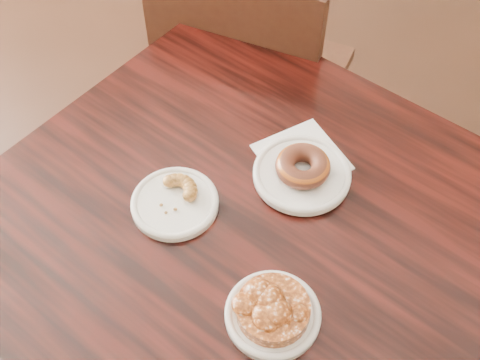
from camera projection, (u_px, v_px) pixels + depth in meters
The scene contains 10 objects.
floor at pixel (252, 331), 1.70m from camera, with size 5.00×5.00×0.00m, color black.
cafe_table at pixel (239, 316), 1.32m from camera, with size 0.88×0.88×0.75m, color black.
chair_far at pixel (259, 79), 1.67m from camera, with size 0.46×0.46×0.90m, color black, non-canonical shape.
napkin at pixel (302, 157), 1.11m from camera, with size 0.14×0.14×0.00m, color white.
plate_donut at pixel (302, 174), 1.08m from camera, with size 0.18×0.18×0.01m, color white.
plate_cruller at pixel (175, 203), 1.04m from camera, with size 0.15×0.15×0.01m, color white.
plate_fritter at pixel (273, 315), 0.91m from camera, with size 0.15×0.15×0.01m, color silver.
glazed_donut at pixel (303, 166), 1.06m from camera, with size 0.10×0.10×0.03m, color #9A4716.
apple_fritter at pixel (273, 308), 0.90m from camera, with size 0.15×0.15×0.04m, color #471C07, non-canonical shape.
cruller_fragment at pixel (174, 197), 1.03m from camera, with size 0.09×0.09×0.02m, color brown, non-canonical shape.
Camera 1 is at (0.32, -0.62, 1.61)m, focal length 45.00 mm.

